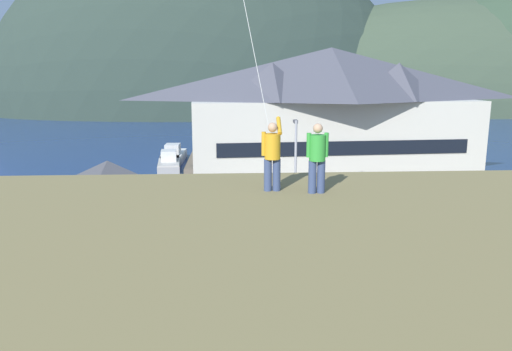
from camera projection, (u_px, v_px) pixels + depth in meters
ground_plane at (255, 301)px, 21.79m from camera, size 600.00×600.00×0.00m
parking_lot_pad at (250, 259)px, 26.67m from camera, size 40.00×20.00×0.10m
bay_water at (236, 136)px, 80.44m from camera, size 360.00×84.00×0.03m
far_hill_west_ridge at (201, 111)px, 133.97m from camera, size 114.82×63.06×93.97m
far_hill_east_peak at (464, 111)px, 133.59m from camera, size 145.71×48.84×59.00m
harbor_lodge at (330, 115)px, 41.99m from camera, size 25.68×12.20×12.16m
storage_shed_near_lot at (110, 201)px, 28.75m from camera, size 6.29×6.35×5.04m
storage_shed_waterside at (267, 164)px, 42.62m from camera, size 6.98×6.45×4.34m
wharf_dock at (203, 161)px, 55.11m from camera, size 3.20×13.85×0.70m
moored_boat_wharfside at (169, 163)px, 51.59m from camera, size 2.85×7.09×2.16m
moored_boat_outer_mooring at (233, 158)px, 54.47m from camera, size 2.33×6.27×2.16m
moored_boat_inner_slip at (174, 156)px, 56.16m from camera, size 2.48×7.19×2.16m
parked_car_mid_row_near at (397, 224)px, 29.41m from camera, size 4.31×2.28×1.82m
parked_car_lone_by_shed at (152, 286)px, 20.88m from camera, size 4.22×2.10×1.82m
parked_car_corner_spot at (423, 266)px, 22.97m from camera, size 4.31×2.28×1.82m
parking_light_pole at (295, 166)px, 31.44m from camera, size 0.24×0.78×6.99m
person_kite_flyer at (272, 154)px, 12.25m from camera, size 0.51×0.66×1.86m
person_companion at (317, 156)px, 12.01m from camera, size 0.55×0.40×1.74m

